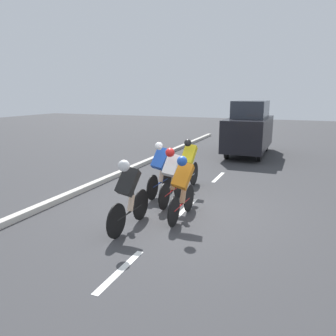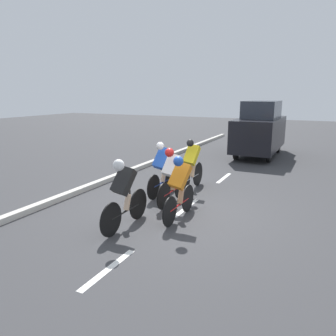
{
  "view_description": "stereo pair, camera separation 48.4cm",
  "coord_description": "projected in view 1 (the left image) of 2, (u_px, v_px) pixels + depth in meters",
  "views": [
    {
      "loc": [
        -2.49,
        6.84,
        2.74
      ],
      "look_at": [
        0.5,
        -0.4,
        0.95
      ],
      "focal_mm": 35.0,
      "sensor_mm": 36.0,
      "label": 1
    },
    {
      "loc": [
        -2.93,
        6.64,
        2.74
      ],
      "look_at": [
        0.5,
        -0.4,
        0.95
      ],
      "focal_mm": 35.0,
      "sensor_mm": 36.0,
      "label": 2
    }
  ],
  "objects": [
    {
      "name": "ground_plane",
      "position": [
        181.0,
        213.0,
        7.7
      ],
      "size": [
        60.0,
        60.0,
        0.0
      ],
      "primitive_type": "plane",
      "color": "#38383A"
    },
    {
      "name": "lane_stripe_near",
      "position": [
        120.0,
        271.0,
        5.17
      ],
      "size": [
        0.12,
        1.4,
        0.01
      ],
      "primitive_type": "cube",
      "color": "white",
      "rests_on": "ground"
    },
    {
      "name": "lane_stripe_mid",
      "position": [
        187.0,
        207.0,
        8.06
      ],
      "size": [
        0.12,
        1.4,
        0.01
      ],
      "primitive_type": "cube",
      "color": "white",
      "rests_on": "ground"
    },
    {
      "name": "lane_stripe_far",
      "position": [
        218.0,
        177.0,
        10.94
      ],
      "size": [
        0.12,
        1.4,
        0.01
      ],
      "primitive_type": "cube",
      "color": "white",
      "rests_on": "ground"
    },
    {
      "name": "curb",
      "position": [
        80.0,
        190.0,
        9.23
      ],
      "size": [
        0.2,
        27.55,
        0.14
      ],
      "primitive_type": "cube",
      "color": "beige",
      "rests_on": "ground"
    },
    {
      "name": "cyclist_blue",
      "position": [
        160.0,
        167.0,
        8.83
      ],
      "size": [
        0.42,
        1.67,
        1.51
      ],
      "color": "black",
      "rests_on": "ground"
    },
    {
      "name": "cyclist_orange",
      "position": [
        182.0,
        186.0,
        7.11
      ],
      "size": [
        0.43,
        1.64,
        1.49
      ],
      "color": "black",
      "rests_on": "ground"
    },
    {
      "name": "cyclist_white",
      "position": [
        172.0,
        174.0,
        8.1
      ],
      "size": [
        0.4,
        1.64,
        1.48
      ],
      "color": "black",
      "rests_on": "ground"
    },
    {
      "name": "cyclist_black",
      "position": [
        128.0,
        192.0,
        6.57
      ],
      "size": [
        0.41,
        1.71,
        1.51
      ],
      "color": "black",
      "rests_on": "ground"
    },
    {
      "name": "cyclist_yellow",
      "position": [
        189.0,
        164.0,
        9.33
      ],
      "size": [
        0.39,
        1.73,
        1.52
      ],
      "color": "black",
      "rests_on": "ground"
    },
    {
      "name": "support_car",
      "position": [
        249.0,
        129.0,
        14.75
      ],
      "size": [
        1.7,
        4.21,
        2.41
      ],
      "color": "black",
      "rests_on": "ground"
    }
  ]
}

